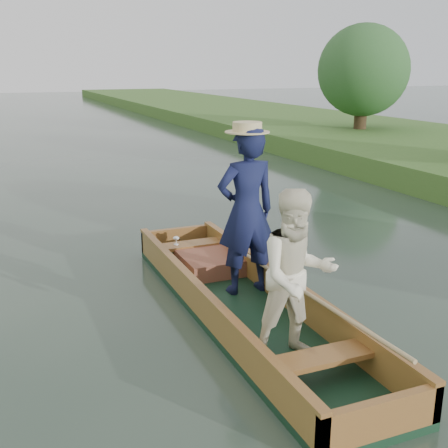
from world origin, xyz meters
name	(u,v)px	position (x,y,z in m)	size (l,w,h in m)	color
ground	(244,317)	(0.00, 0.00, 0.00)	(120.00, 120.00, 0.00)	#283D30
trees_far	(37,78)	(-1.32, 8.79, 2.49)	(22.99, 12.83, 4.69)	#47331E
punt	(256,262)	(0.09, -0.11, 0.68)	(1.19, 5.00, 2.14)	black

